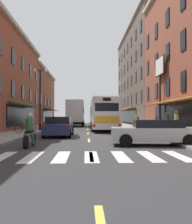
% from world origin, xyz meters
% --- Properties ---
extents(ground_plane, '(34.80, 80.00, 0.10)m').
position_xyz_m(ground_plane, '(0.00, 0.00, -0.05)').
color(ground_plane, '#333335').
extents(lane_centre_dashes, '(0.14, 73.90, 0.01)m').
position_xyz_m(lane_centre_dashes, '(0.00, -0.25, 0.00)').
color(lane_centre_dashes, '#DBCC4C').
rests_on(lane_centre_dashes, ground).
extents(crosswalk_near, '(7.10, 2.80, 0.01)m').
position_xyz_m(crosswalk_near, '(0.00, -10.00, 0.00)').
color(crosswalk_near, silver).
rests_on(crosswalk_near, ground).
extents(sidewalk_left, '(3.00, 80.00, 0.14)m').
position_xyz_m(sidewalk_left, '(-5.90, 0.00, 0.07)').
color(sidewalk_left, gray).
rests_on(sidewalk_left, ground).
extents(sidewalk_right, '(3.00, 80.00, 0.14)m').
position_xyz_m(sidewalk_right, '(5.90, 0.00, 0.07)').
color(sidewalk_right, gray).
rests_on(sidewalk_right, ground).
extents(billboard_sign, '(0.40, 2.68, 7.11)m').
position_xyz_m(billboard_sign, '(7.05, 5.23, 5.52)').
color(billboard_sign, black).
rests_on(billboard_sign, sidewalk_right).
extents(transit_bus, '(2.69, 11.82, 3.32)m').
position_xyz_m(transit_bus, '(1.65, 8.41, 1.74)').
color(transit_bus, silver).
rests_on(transit_bus, ground).
extents(box_truck, '(2.55, 7.46, 3.78)m').
position_xyz_m(box_truck, '(-1.70, 19.00, 1.94)').
color(box_truck, black).
rests_on(box_truck, ground).
extents(sedan_near, '(4.57, 2.26, 1.32)m').
position_xyz_m(sedan_near, '(3.37, -6.44, 0.69)').
color(sedan_near, silver).
rests_on(sedan_near, ground).
extents(sedan_mid, '(1.94, 4.32, 1.40)m').
position_xyz_m(sedan_mid, '(-1.59, 28.13, 0.71)').
color(sedan_mid, navy).
rests_on(sedan_mid, ground).
extents(sedan_far, '(1.99, 4.67, 1.47)m').
position_xyz_m(sedan_far, '(-2.18, -0.37, 0.74)').
color(sedan_far, navy).
rests_on(sedan_far, ground).
extents(motorcycle_rider, '(0.62, 2.07, 1.66)m').
position_xyz_m(motorcycle_rider, '(-2.93, -6.98, 0.71)').
color(motorcycle_rider, black).
rests_on(motorcycle_rider, ground).
extents(bicycle_near, '(1.71, 0.48, 0.91)m').
position_xyz_m(bicycle_near, '(-5.08, 1.40, 0.50)').
color(bicycle_near, black).
rests_on(bicycle_near, sidewalk_left).
extents(pedestrian_near, '(0.52, 0.45, 1.60)m').
position_xyz_m(pedestrian_near, '(6.05, 11.95, 0.98)').
color(pedestrian_near, black).
rests_on(pedestrian_near, sidewalk_right).
extents(pedestrian_mid, '(0.36, 0.36, 1.77)m').
position_xyz_m(pedestrian_mid, '(6.79, 2.37, 1.05)').
color(pedestrian_mid, navy).
rests_on(pedestrian_mid, sidewalk_right).
extents(pedestrian_far, '(0.36, 0.36, 1.81)m').
position_xyz_m(pedestrian_far, '(6.50, -0.90, 1.08)').
color(pedestrian_far, navy).
rests_on(pedestrian_far, sidewalk_right).
extents(street_lamp_twin, '(1.42, 0.32, 5.98)m').
position_xyz_m(street_lamp_twin, '(-4.66, 5.73, 3.43)').
color(street_lamp_twin, black).
rests_on(street_lamp_twin, sidewalk_left).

